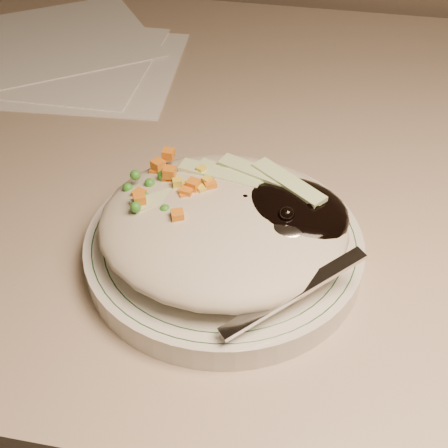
# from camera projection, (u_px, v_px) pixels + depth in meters

# --- Properties ---
(desk) EXTENTS (1.40, 0.70, 0.74)m
(desk) POSITION_uv_depth(u_px,v_px,m) (338.00, 291.00, 0.75)
(desk) COLOR tan
(desk) RESTS_ON ground
(plate) EXTENTS (0.22, 0.22, 0.02)m
(plate) POSITION_uv_depth(u_px,v_px,m) (224.00, 248.00, 0.50)
(plate) COLOR silver
(plate) RESTS_ON desk
(plate_rim) EXTENTS (0.21, 0.21, 0.00)m
(plate_rim) POSITION_uv_depth(u_px,v_px,m) (224.00, 239.00, 0.49)
(plate_rim) COLOR #144723
(plate_rim) RESTS_ON plate
(meal) EXTENTS (0.20, 0.19, 0.05)m
(meal) POSITION_uv_depth(u_px,v_px,m) (229.00, 220.00, 0.48)
(meal) COLOR #B5AA92
(meal) RESTS_ON plate
(papers) EXTENTS (0.39, 0.35, 0.00)m
(papers) POSITION_uv_depth(u_px,v_px,m) (37.00, 55.00, 0.77)
(papers) COLOR white
(papers) RESTS_ON desk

